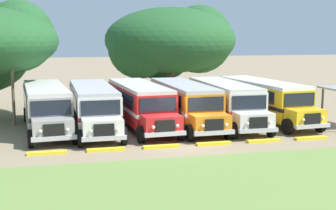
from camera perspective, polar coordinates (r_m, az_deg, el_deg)
ground_plane at (r=26.05m, az=2.04°, el=-4.77°), size 220.00×220.00×0.00m
foreground_grass_strip at (r=18.65m, az=8.72°, el=-10.32°), size 80.00×10.45×0.01m
parked_bus_slot_0 at (r=30.64m, az=-14.96°, el=-0.03°), size 3.58×10.98×2.82m
parked_bus_slot_1 at (r=30.12m, az=-9.30°, el=0.00°), size 2.93×10.87×2.82m
parked_bus_slot_2 at (r=30.78m, az=-3.50°, el=0.28°), size 3.37×10.94×2.82m
parked_bus_slot_3 at (r=31.14m, az=2.06°, el=0.39°), size 2.98×10.88×2.82m
parked_bus_slot_4 at (r=32.06m, az=7.06°, el=0.57°), size 2.73×10.85×2.82m
parked_bus_slot_5 at (r=33.63m, az=11.83°, el=0.82°), size 3.60×10.98×2.82m
curb_wheelstop_0 at (r=24.42m, az=-14.84°, el=-5.78°), size 2.00×0.36×0.15m
curb_wheelstop_1 at (r=24.51m, az=-7.76°, el=-5.52°), size 2.00×0.36×0.15m
curb_wheelstop_2 at (r=24.96m, az=-0.84°, el=-5.19°), size 2.00×0.36×0.15m
curb_wheelstop_3 at (r=25.75m, az=5.73°, el=-4.80°), size 2.00×0.36×0.15m
curb_wheelstop_4 at (r=26.86m, az=11.83°, el=-4.38°), size 2.00×0.36×0.15m
curb_wheelstop_5 at (r=28.25m, az=17.38°, el=-3.95°), size 2.00×0.36×0.15m
broad_shade_tree at (r=45.63m, az=0.26°, el=7.88°), size 13.05×13.60×9.11m
utility_pole at (r=32.46m, az=-18.86°, el=4.01°), size 1.80×0.20×6.89m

